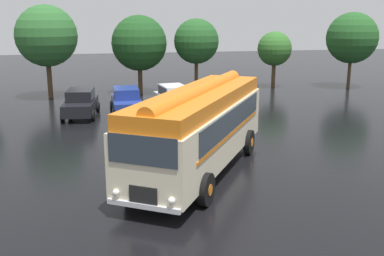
{
  "coord_description": "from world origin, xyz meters",
  "views": [
    {
      "loc": [
        -3.57,
        -16.98,
        5.99
      ],
      "look_at": [
        0.25,
        1.05,
        1.4
      ],
      "focal_mm": 42.0,
      "sensor_mm": 36.0,
      "label": 1
    }
  ],
  "objects_px": {
    "car_mid_right": "(174,98)",
    "vintage_bus": "(200,125)",
    "car_mid_left": "(126,101)",
    "car_near_left": "(81,103)"
  },
  "relations": [
    {
      "from": "car_near_left",
      "to": "car_mid_left",
      "type": "height_order",
      "value": "same"
    },
    {
      "from": "vintage_bus",
      "to": "car_near_left",
      "type": "distance_m",
      "value": 12.38
    },
    {
      "from": "car_near_left",
      "to": "car_mid_right",
      "type": "xyz_separation_m",
      "value": [
        5.88,
        0.49,
        0.0
      ]
    },
    {
      "from": "vintage_bus",
      "to": "car_mid_right",
      "type": "height_order",
      "value": "vintage_bus"
    },
    {
      "from": "car_mid_right",
      "to": "vintage_bus",
      "type": "bearing_deg",
      "value": -94.83
    },
    {
      "from": "car_near_left",
      "to": "car_mid_right",
      "type": "bearing_deg",
      "value": 4.73
    },
    {
      "from": "car_mid_left",
      "to": "vintage_bus",
      "type": "bearing_deg",
      "value": -79.63
    },
    {
      "from": "car_near_left",
      "to": "vintage_bus",
      "type": "bearing_deg",
      "value": -66.67
    },
    {
      "from": "car_near_left",
      "to": "car_mid_left",
      "type": "xyz_separation_m",
      "value": [
        2.79,
        0.12,
        0.0
      ]
    },
    {
      "from": "vintage_bus",
      "to": "car_mid_right",
      "type": "distance_m",
      "value": 11.9
    }
  ]
}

